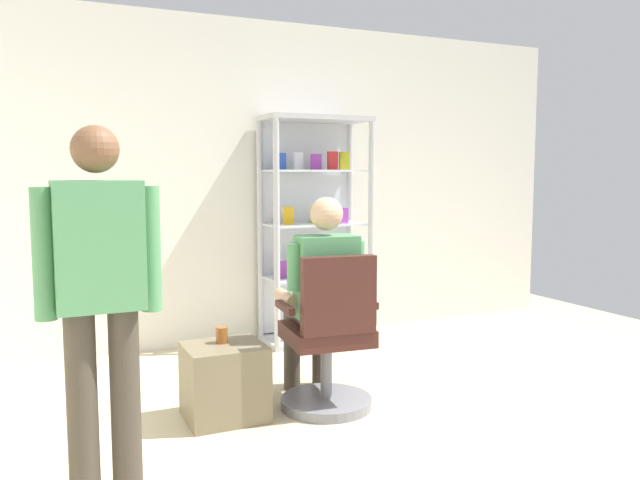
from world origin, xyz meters
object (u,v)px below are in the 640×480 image
(display_cabinet_main, at_px, (312,228))
(standing_customer, at_px, (100,290))
(office_chair, at_px, (329,347))
(tea_glass, at_px, (222,335))
(seated_shopkeeper, at_px, (320,290))
(storage_crate, at_px, (225,382))

(display_cabinet_main, relative_size, standing_customer, 1.17)
(office_chair, xyz_separation_m, tea_glass, (-0.61, 0.18, 0.09))
(seated_shopkeeper, bearing_deg, office_chair, -95.24)
(standing_customer, bearing_deg, office_chair, 22.43)
(seated_shopkeeper, bearing_deg, display_cabinet_main, 68.17)
(tea_glass, bearing_deg, seated_shopkeeper, -1.99)
(office_chair, height_order, storage_crate, office_chair)
(display_cabinet_main, height_order, standing_customer, display_cabinet_main)
(tea_glass, bearing_deg, display_cabinet_main, 49.73)
(storage_crate, bearing_deg, seated_shopkeeper, 2.43)
(tea_glass, bearing_deg, office_chair, -16.82)
(display_cabinet_main, xyz_separation_m, storage_crate, (-1.20, -1.47, -0.74))
(display_cabinet_main, relative_size, office_chair, 1.98)
(storage_crate, bearing_deg, tea_glass, 88.21)
(seated_shopkeeper, distance_m, storage_crate, 0.80)
(display_cabinet_main, relative_size, tea_glass, 20.12)
(office_chair, xyz_separation_m, storage_crate, (-0.61, 0.14, -0.17))
(office_chair, distance_m, storage_crate, 0.65)
(office_chair, xyz_separation_m, standing_customer, (-1.34, -0.55, 0.54))
(seated_shopkeeper, bearing_deg, storage_crate, -177.57)
(storage_crate, relative_size, standing_customer, 0.28)
(office_chair, xyz_separation_m, seated_shopkeeper, (0.01, 0.16, 0.32))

